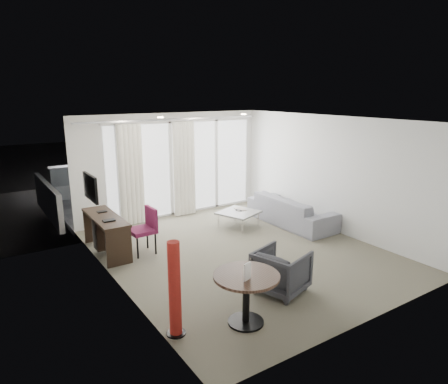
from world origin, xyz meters
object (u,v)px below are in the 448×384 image
red_lamp (175,289)px  rattan_chair_a (168,183)px  tub_armchair (281,271)px  rattan_chair_b (206,178)px  desk_chair (142,231)px  coffee_table (238,219)px  round_table (246,299)px  desk (106,234)px  sofa (291,210)px

red_lamp → rattan_chair_a: (2.97, 6.45, -0.21)m
red_lamp → tub_armchair: red_lamp is taller
red_lamp → rattan_chair_b: bearing=56.2°
desk_chair → rattan_chair_b: bearing=42.8°
desk_chair → rattan_chair_a: bearing=55.8°
desk_chair → coffee_table: bearing=4.0°
rattan_chair_a → red_lamp: bearing=-117.2°
round_table → red_lamp: red_lamp is taller
red_lamp → tub_armchair: size_ratio=1.70×
desk → desk_chair: size_ratio=1.74×
desk → round_table: desk is taller
desk → round_table: (0.82, -3.52, -0.01)m
round_table → rattan_chair_a: 7.05m
desk → rattan_chair_b: 5.22m
round_table → rattan_chair_a: rattan_chair_a is taller
rattan_chair_a → rattan_chair_b: bearing=-5.8°
tub_armchair → coffee_table: (1.25, 2.93, -0.16)m
coffee_table → rattan_chair_a: size_ratio=0.94×
round_table → red_lamp: 1.01m
desk → coffee_table: 3.08m
desk_chair → round_table: desk_chair is taller
desk_chair → tub_armchair: desk_chair is taller
round_table → sofa: (3.44, 2.85, -0.02)m
desk_chair → sofa: bearing=-5.9°
desk_chair → red_lamp: (-0.68, -2.80, 0.19)m
desk_chair → rattan_chair_a: 4.31m
round_table → coffee_table: 4.04m
red_lamp → coffee_table: bearing=44.0°
desk_chair → round_table: size_ratio=1.01×
desk_chair → sofa: (3.68, -0.25, -0.12)m
sofa → rattan_chair_b: (-0.09, 3.82, 0.12)m
desk → desk_chair: bearing=-37.0°
rattan_chair_a → sofa: bearing=-72.9°
rattan_chair_a → desk: bearing=-134.2°
desk_chair → round_table: 3.10m
rattan_chair_b → desk_chair: bearing=-134.4°
rattan_chair_a → rattan_chair_b: rattan_chair_b is taller
sofa → rattan_chair_b: 3.83m
round_table → rattan_chair_b: 7.46m
desk_chair → rattan_chair_b: desk_chair is taller
desk → red_lamp: red_lamp is taller
desk_chair → red_lamp: 2.89m
sofa → desk: bearing=80.9°
desk_chair → coffee_table: (2.50, 0.27, -0.27)m
round_table → sofa: 4.46m
desk_chair → red_lamp: red_lamp is taller
desk → tub_armchair: size_ratio=2.09×
desk → sofa: (4.26, -0.68, -0.03)m
rattan_chair_a → rattan_chair_b: size_ratio=0.96×
rattan_chair_b → round_table: bearing=-115.9°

